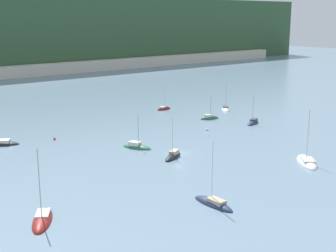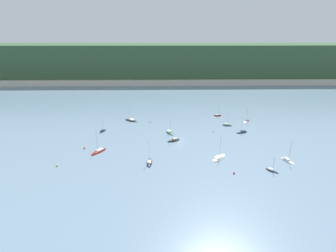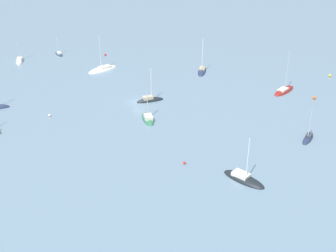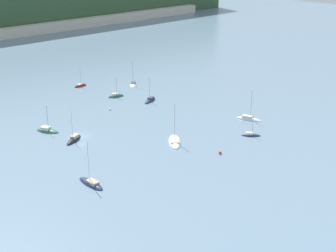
# 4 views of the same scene
# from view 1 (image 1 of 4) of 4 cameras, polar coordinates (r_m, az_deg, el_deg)

# --- Properties ---
(ground_plane) EXTENTS (600.00, 600.00, 0.00)m
(ground_plane) POSITION_cam_1_polar(r_m,az_deg,el_deg) (92.10, 1.50, -3.40)
(ground_plane) COLOR slate
(sailboat_0) EXTENTS (8.37, 6.76, 9.16)m
(sailboat_0) POSITION_cam_1_polar(r_m,az_deg,el_deg) (104.43, -19.83, -2.14)
(sailboat_0) COLOR black
(sailboat_0) RESTS_ON ground_plane
(sailboat_1) EXTENTS (5.32, 3.08, 7.53)m
(sailboat_1) POSITION_cam_1_polar(r_m,az_deg,el_deg) (123.29, 5.08, 0.89)
(sailboat_1) COLOR #2D6647
(sailboat_1) RESTS_ON ground_plane
(sailboat_2) EXTENTS (6.45, 8.28, 11.07)m
(sailboat_2) POSITION_cam_1_polar(r_m,az_deg,el_deg) (65.13, -15.06, -11.07)
(sailboat_2) COLOR maroon
(sailboat_2) RESTS_ON ground_plane
(sailboat_5) EXTENTS (6.22, 6.45, 9.00)m
(sailboat_5) POSITION_cam_1_polar(r_m,az_deg,el_deg) (136.38, 7.02, 2.03)
(sailboat_5) COLOR white
(sailboat_5) RESTS_ON ground_plane
(sailboat_6) EXTENTS (6.58, 4.71, 8.93)m
(sailboat_6) POSITION_cam_1_polar(r_m,az_deg,el_deg) (89.64, 0.63, -3.79)
(sailboat_6) COLOR black
(sailboat_6) RESTS_ON ground_plane
(sailboat_7) EXTENTS (4.82, 6.82, 7.87)m
(sailboat_7) POSITION_cam_1_polar(r_m,az_deg,el_deg) (96.20, -3.82, -2.62)
(sailboat_7) COLOR #2D6647
(sailboat_7) RESTS_ON ground_plane
(sailboat_8) EXTENTS (6.64, 4.09, 8.87)m
(sailboat_8) POSITION_cam_1_polar(r_m,az_deg,el_deg) (119.70, 10.32, 0.35)
(sailboat_8) COLOR #232D4C
(sailboat_8) RESTS_ON ground_plane
(sailboat_9) EXTENTS (2.10, 7.49, 10.24)m
(sailboat_9) POSITION_cam_1_polar(r_m,az_deg,el_deg) (68.25, 5.58, -9.48)
(sailboat_9) COLOR #232D4C
(sailboat_9) RESTS_ON ground_plane
(sailboat_10) EXTENTS (8.05, 8.66, 10.92)m
(sailboat_10) POSITION_cam_1_polar(r_m,az_deg,el_deg) (90.06, 16.56, -4.32)
(sailboat_10) COLOR white
(sailboat_10) RESTS_ON ground_plane
(sailboat_12) EXTENTS (4.65, 1.38, 7.54)m
(sailboat_12) POSITION_cam_1_polar(r_m,az_deg,el_deg) (135.15, -0.51, 2.02)
(sailboat_12) COLOR maroon
(sailboat_12) RESTS_ON ground_plane
(mooring_buoy_3) EXTENTS (0.55, 0.55, 0.55)m
(mooring_buoy_3) POSITION_cam_1_polar(r_m,az_deg,el_deg) (105.19, -13.66, -1.51)
(mooring_buoy_3) COLOR red
(mooring_buoy_3) RESTS_ON ground_plane
(mooring_buoy_4) EXTENTS (0.59, 0.59, 0.59)m
(mooring_buoy_4) POSITION_cam_1_polar(r_m,az_deg,el_deg) (111.07, 4.79, -0.38)
(mooring_buoy_4) COLOR white
(mooring_buoy_4) RESTS_ON ground_plane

